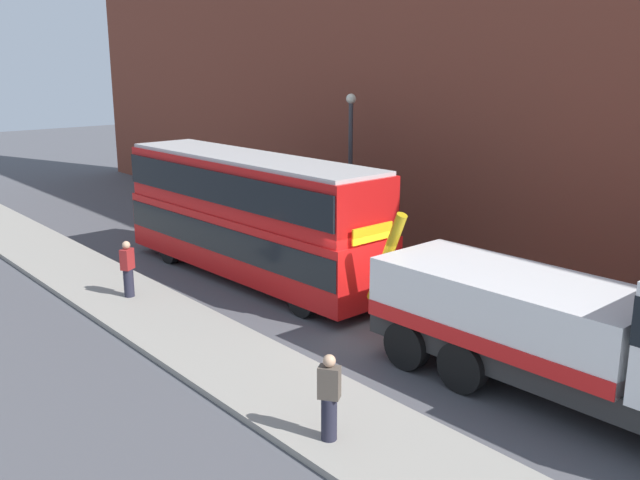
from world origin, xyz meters
TOP-DOWN VIEW (x-y plane):
  - ground_plane at (0.00, 0.00)m, footprint 120.00×120.00m
  - near_kerb at (0.00, -4.20)m, footprint 60.00×2.80m
  - building_facade at (0.00, 6.88)m, footprint 60.00×1.50m
  - recovery_tow_truck at (5.70, 0.03)m, footprint 10.19×2.96m
  - double_decker_bus at (-6.21, 0.01)m, footprint 11.12×2.94m
  - pedestrian_onlooker at (-6.63, -4.09)m, footprint 0.43×0.48m
  - pedestrian_bystander at (3.40, -4.86)m, footprint 0.48×0.44m
  - street_lamp at (-6.48, 4.68)m, footprint 0.36×0.36m

SIDE VIEW (x-z plane):
  - ground_plane at x=0.00m, z-range 0.00..0.00m
  - near_kerb at x=0.00m, z-range 0.00..0.15m
  - pedestrian_onlooker at x=-6.63m, z-range 0.13..1.84m
  - pedestrian_bystander at x=3.40m, z-range 0.13..1.84m
  - recovery_tow_truck at x=5.70m, z-range -0.08..3.59m
  - double_decker_bus at x=-6.21m, z-range 0.20..4.26m
  - street_lamp at x=-6.48m, z-range 0.56..6.39m
  - building_facade at x=0.00m, z-range 0.07..16.07m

